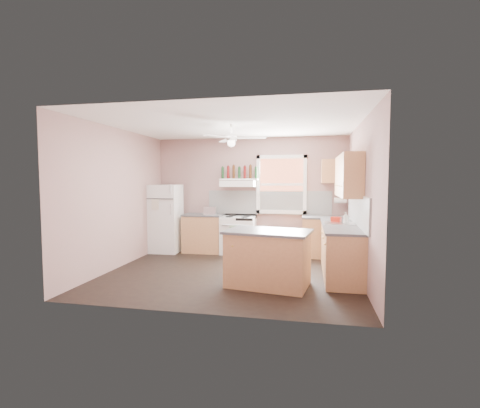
% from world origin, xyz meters
% --- Properties ---
extents(floor, '(4.50, 4.50, 0.00)m').
position_xyz_m(floor, '(0.00, 0.00, 0.00)').
color(floor, black).
rests_on(floor, ground).
extents(ceiling, '(4.50, 4.50, 0.00)m').
position_xyz_m(ceiling, '(0.00, 0.00, 2.70)').
color(ceiling, white).
rests_on(ceiling, ground).
extents(wall_back, '(4.50, 0.05, 2.70)m').
position_xyz_m(wall_back, '(0.00, 2.02, 1.35)').
color(wall_back, gray).
rests_on(wall_back, ground).
extents(wall_right, '(0.05, 4.00, 2.70)m').
position_xyz_m(wall_right, '(2.27, 0.00, 1.35)').
color(wall_right, gray).
rests_on(wall_right, ground).
extents(wall_left, '(0.05, 4.00, 2.70)m').
position_xyz_m(wall_left, '(-2.27, 0.00, 1.35)').
color(wall_left, gray).
rests_on(wall_left, ground).
extents(backsplash_back, '(2.90, 0.03, 0.55)m').
position_xyz_m(backsplash_back, '(0.45, 1.99, 1.18)').
color(backsplash_back, white).
rests_on(backsplash_back, wall_back).
extents(backsplash_right, '(0.03, 2.60, 0.55)m').
position_xyz_m(backsplash_right, '(2.23, 0.30, 1.18)').
color(backsplash_right, white).
rests_on(backsplash_right, wall_right).
extents(window_view, '(1.00, 0.02, 1.20)m').
position_xyz_m(window_view, '(0.75, 1.98, 1.60)').
color(window_view, brown).
rests_on(window_view, wall_back).
extents(window_frame, '(1.16, 0.07, 1.36)m').
position_xyz_m(window_frame, '(0.75, 1.96, 1.60)').
color(window_frame, white).
rests_on(window_frame, wall_back).
extents(refrigerator, '(0.69, 0.68, 1.59)m').
position_xyz_m(refrigerator, '(-1.94, 1.53, 0.80)').
color(refrigerator, white).
rests_on(refrigerator, floor).
extents(base_cabinet_left, '(0.90, 0.60, 0.86)m').
position_xyz_m(base_cabinet_left, '(-1.06, 1.70, 0.43)').
color(base_cabinet_left, '#A56E44').
rests_on(base_cabinet_left, floor).
extents(counter_left, '(0.92, 0.62, 0.04)m').
position_xyz_m(counter_left, '(-1.06, 1.70, 0.88)').
color(counter_left, '#434345').
rests_on(counter_left, base_cabinet_left).
extents(toaster, '(0.30, 0.20, 0.18)m').
position_xyz_m(toaster, '(-0.87, 1.61, 0.99)').
color(toaster, silver).
rests_on(toaster, counter_left).
extents(stove, '(0.77, 0.64, 0.86)m').
position_xyz_m(stove, '(-0.21, 1.69, 0.43)').
color(stove, white).
rests_on(stove, floor).
extents(range_hood, '(0.78, 0.50, 0.14)m').
position_xyz_m(range_hood, '(-0.23, 1.75, 1.62)').
color(range_hood, white).
rests_on(range_hood, wall_back).
extents(bottle_shelf, '(0.90, 0.26, 0.03)m').
position_xyz_m(bottle_shelf, '(-0.23, 1.87, 1.72)').
color(bottle_shelf, white).
rests_on(bottle_shelf, range_hood).
extents(cart, '(0.63, 0.54, 0.54)m').
position_xyz_m(cart, '(0.91, 1.66, 0.27)').
color(cart, '#A56E44').
rests_on(cart, floor).
extents(base_cabinet_corner, '(1.00, 0.60, 0.86)m').
position_xyz_m(base_cabinet_corner, '(1.75, 1.70, 0.43)').
color(base_cabinet_corner, '#A56E44').
rests_on(base_cabinet_corner, floor).
extents(base_cabinet_right, '(0.60, 2.20, 0.86)m').
position_xyz_m(base_cabinet_right, '(1.95, 0.30, 0.43)').
color(base_cabinet_right, '#A56E44').
rests_on(base_cabinet_right, floor).
extents(counter_corner, '(1.02, 0.62, 0.04)m').
position_xyz_m(counter_corner, '(1.75, 1.70, 0.88)').
color(counter_corner, '#434345').
rests_on(counter_corner, base_cabinet_corner).
extents(counter_right, '(0.62, 2.22, 0.04)m').
position_xyz_m(counter_right, '(1.94, 0.30, 0.88)').
color(counter_right, '#434345').
rests_on(counter_right, base_cabinet_right).
extents(sink, '(0.55, 0.45, 0.03)m').
position_xyz_m(sink, '(1.94, 0.50, 0.90)').
color(sink, silver).
rests_on(sink, counter_right).
extents(faucet, '(0.03, 0.03, 0.14)m').
position_xyz_m(faucet, '(2.10, 0.50, 0.97)').
color(faucet, silver).
rests_on(faucet, sink).
extents(upper_cabinet_right, '(0.33, 1.80, 0.76)m').
position_xyz_m(upper_cabinet_right, '(2.08, 0.50, 1.78)').
color(upper_cabinet_right, '#A56E44').
rests_on(upper_cabinet_right, wall_right).
extents(upper_cabinet_corner, '(0.60, 0.33, 0.52)m').
position_xyz_m(upper_cabinet_corner, '(1.95, 1.83, 1.90)').
color(upper_cabinet_corner, '#A56E44').
rests_on(upper_cabinet_corner, wall_back).
extents(paper_towel, '(0.26, 0.12, 0.12)m').
position_xyz_m(paper_towel, '(2.07, 1.86, 1.25)').
color(paper_towel, white).
rests_on(paper_towel, wall_back).
extents(island, '(1.36, 0.98, 0.86)m').
position_xyz_m(island, '(0.75, -0.64, 0.43)').
color(island, '#A56E44').
rests_on(island, floor).
extents(island_top, '(1.45, 1.07, 0.04)m').
position_xyz_m(island_top, '(0.75, -0.64, 0.88)').
color(island_top, '#434345').
rests_on(island_top, island).
extents(ceiling_fan_hub, '(0.20, 0.20, 0.08)m').
position_xyz_m(ceiling_fan_hub, '(0.00, 0.00, 2.45)').
color(ceiling_fan_hub, white).
rests_on(ceiling_fan_hub, ceiling).
extents(soap_bottle, '(0.10, 0.10, 0.22)m').
position_xyz_m(soap_bottle, '(2.05, 0.47, 1.01)').
color(soap_bottle, silver).
rests_on(soap_bottle, counter_right).
extents(red_caddy, '(0.21, 0.18, 0.10)m').
position_xyz_m(red_caddy, '(1.90, 0.70, 0.95)').
color(red_caddy, '#A71D0E').
rests_on(red_caddy, counter_right).
extents(wine_bottles, '(0.86, 0.06, 0.31)m').
position_xyz_m(wine_bottles, '(-0.23, 1.87, 1.88)').
color(wine_bottles, '#143819').
rests_on(wine_bottles, bottle_shelf).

